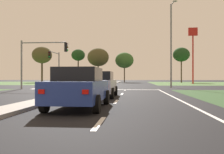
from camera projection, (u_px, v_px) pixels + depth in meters
The scene contains 29 objects.
ground_plane at pixel (101, 87), 32.45m from camera, with size 200.00×200.00×0.00m, color black.
grass_verge_far_left at pixel (8, 83), 59.15m from camera, with size 35.00×35.00×0.01m, color #476B38.
median_island_near at pixel (53, 99), 13.52m from camera, with size 1.20×22.00×0.14m, color gray.
median_island_far at pixel (115, 83), 57.34m from camera, with size 1.20×36.00×0.14m, color gray.
lane_dash_near at pixel (99, 123), 6.58m from camera, with size 0.14×2.00×0.01m, color silver.
lane_dash_second at pixel (116, 102), 12.55m from camera, with size 0.14×2.00×0.01m, color silver.
lane_dash_third at pixel (122, 94), 18.53m from camera, with size 0.14×2.00×0.01m, color silver.
lane_dash_fourth at pixel (125, 90), 24.50m from camera, with size 0.14×2.00×0.01m, color silver.
edge_line_right at pixel (178, 99), 13.90m from camera, with size 0.14×24.00×0.01m, color silver.
stop_bar_near at pixel (128, 90), 25.13m from camera, with size 6.40×0.50×0.01m, color silver.
crosswalk_bar_near at pixel (37, 89), 27.85m from camera, with size 0.70×2.80×0.01m, color silver.
crosswalk_bar_second at pixel (47, 89), 27.74m from camera, with size 0.70×2.80×0.01m, color silver.
crosswalk_bar_third at pixel (58, 89), 27.64m from camera, with size 0.70×2.80×0.01m, color silver.
crosswalk_bar_fourth at pixel (68, 89), 27.53m from camera, with size 0.70×2.80×0.01m, color silver.
crosswalk_bar_fifth at pixel (78, 89), 27.43m from camera, with size 0.70×2.80×0.01m, color silver.
crosswalk_bar_sixth at pixel (88, 89), 27.33m from camera, with size 0.70×2.80×0.01m, color silver.
crosswalk_bar_seventh at pixel (99, 89), 27.22m from camera, with size 0.70×2.80×0.01m, color silver.
car_blue_second at pixel (80, 88), 9.91m from camera, with size 2.04×4.63×1.60m.
car_teal_third at pixel (108, 79), 62.51m from camera, with size 2.00×4.19×1.60m.
car_silver_fourth at pixel (99, 84), 15.64m from camera, with size 2.10×4.50×1.59m.
traffic_signal_near_left at pixel (39, 55), 26.39m from camera, with size 5.19×0.32×5.19m.
traffic_signal_far_left at pixel (55, 62), 37.94m from camera, with size 0.32×4.77×5.26m.
street_lamp_second at pixel (171, 41), 30.11m from camera, with size 0.56×2.15×10.17m.
fastfood_pole_sign at pixel (193, 43), 49.66m from camera, with size 1.80×0.40×11.21m.
treeline_near at pixel (42, 55), 67.80m from camera, with size 5.35×5.35×9.70m.
treeline_second at pixel (78, 55), 68.81m from camera, with size 3.73×3.73×9.09m.
treeline_third at pixel (98, 57), 64.52m from camera, with size 5.55×5.55×8.91m.
treeline_fourth at pixel (124, 60), 66.81m from camera, with size 4.92×4.92×8.00m.
treeline_fifth at pixel (181, 55), 62.07m from camera, with size 4.14×4.14×8.76m.
Camera 1 is at (4.43, -2.18, 1.21)m, focal length 39.97 mm.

